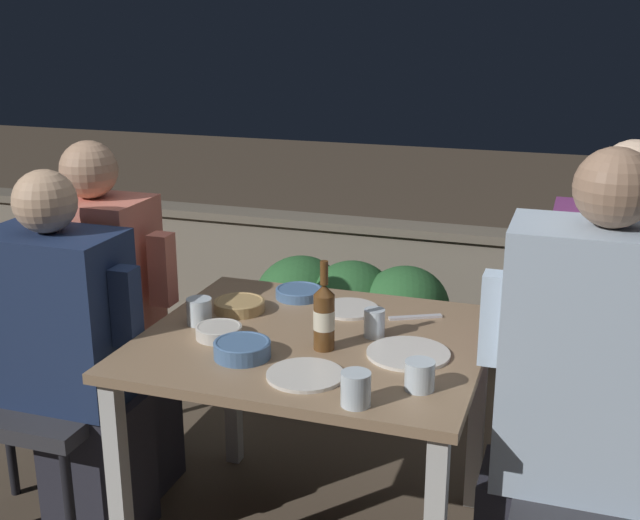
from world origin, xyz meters
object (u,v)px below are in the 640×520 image
Objects in this scene: person_blue_shirt at (577,409)px; chair_left_near at (18,370)px; person_navy_jumper at (71,360)px; potted_plant at (76,282)px; chair_left_far at (62,336)px; person_purple_stripe at (599,372)px; person_coral_top at (110,319)px; beer_bottle at (324,316)px.

chair_left_near is at bearing -179.54° from person_blue_shirt.
potted_plant is at bearing 124.63° from person_navy_jumper.
person_blue_shirt is (1.74, -0.27, 0.14)m from chair_left_far.
person_blue_shirt reaches higher than person_purple_stripe.
chair_left_far is (-0.04, 0.28, 0.00)m from chair_left_near.
potted_plant is (-2.24, 0.72, -0.21)m from person_purple_stripe.
person_navy_jumper reaches higher than chair_left_far.
person_purple_stripe is 1.75× the size of potted_plant.
beer_bottle is (0.84, -0.21, 0.19)m from person_coral_top.
person_purple_stripe is at bearing -17.85° from potted_plant.
person_blue_shirt reaches higher than person_navy_jumper.
person_purple_stripe reaches higher than chair_left_far.
potted_plant is at bearing 162.15° from person_purple_stripe.
chair_left_near is 0.22m from person_navy_jumper.
person_purple_stripe is 2.36m from potted_plant.
chair_left_far is 1.80m from person_purple_stripe.
person_purple_stripe is (1.59, -0.01, 0.04)m from person_coral_top.
person_blue_shirt is 1.78× the size of potted_plant.
person_navy_jumper is 1.58m from person_purple_stripe.
chair_left_near is 3.36× the size of beer_bottle.
person_navy_jumper is at bearing -174.44° from beer_bottle.
chair_left_far is (-0.24, 0.28, -0.06)m from person_navy_jumper.
person_navy_jumper reaches higher than potted_plant.
person_purple_stripe reaches higher than beer_bottle.
person_coral_top is at bearing 179.53° from person_purple_stripe.
person_purple_stripe reaches higher than person_navy_jumper.
potted_plant is (-0.48, 0.99, -0.07)m from chair_left_near.
person_coral_top is 0.89m from beer_bottle.
beer_bottle is (0.81, 0.08, 0.22)m from person_navy_jumper.
person_navy_jumper is at bearing -49.53° from chair_left_far.
person_purple_stripe is at bearing 14.37° from beer_bottle.
chair_left_far is 0.84m from potted_plant.
beer_bottle reaches higher than potted_plant.
chair_left_near is at bearing -171.27° from person_purple_stripe.
chair_left_far is at bearing -180.00° from person_coral_top.
beer_bottle is at bearing -11.09° from chair_left_far.
person_blue_shirt is (1.71, 0.01, 0.14)m from chair_left_near.
person_navy_jumper is 1.36× the size of chair_left_far.
chair_left_far is 0.22m from person_coral_top.
person_coral_top reaches higher than potted_plant.
chair_left_far is at bearing 179.58° from person_purple_stripe.
person_coral_top is 0.97m from potted_plant.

